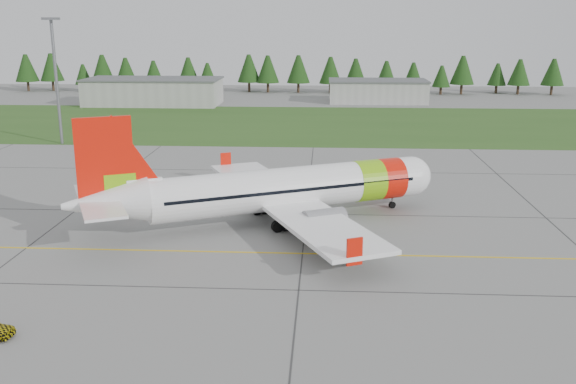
{
  "coord_description": "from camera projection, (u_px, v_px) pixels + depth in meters",
  "views": [
    {
      "loc": [
        11.78,
        -45.23,
        19.88
      ],
      "look_at": [
        8.33,
        14.7,
        3.81
      ],
      "focal_mm": 40.0,
      "sensor_mm": 36.0,
      "label": 1
    }
  ],
  "objects": [
    {
      "name": "taxi_guideline",
      "position": [
        190.0,
        251.0,
        57.12
      ],
      "size": [
        120.0,
        0.25,
        0.02
      ],
      "primitive_type": "cube",
      "color": "gold",
      "rests_on": "ground"
    },
    {
      "name": "aircraft",
      "position": [
        281.0,
        190.0,
        64.82
      ],
      "size": [
        36.37,
        34.51,
        11.67
      ],
      "rotation": [
        0.0,
        0.0,
        0.43
      ],
      "color": "white",
      "rests_on": "ground"
    },
    {
      "name": "treeline",
      "position": [
        284.0,
        75.0,
        181.21
      ],
      "size": [
        160.0,
        8.0,
        10.0
      ],
      "primitive_type": null,
      "color": "#1C3F14",
      "rests_on": "ground"
    },
    {
      "name": "ground",
      "position": [
        169.0,
        287.0,
        49.41
      ],
      "size": [
        320.0,
        320.0,
        0.0
      ],
      "primitive_type": "plane",
      "color": "gray",
      "rests_on": "ground"
    },
    {
      "name": "service_van",
      "position": [
        120.0,
        143.0,
        95.3
      ],
      "size": [
        1.62,
        1.54,
        4.56
      ],
      "primitive_type": "imported",
      "rotation": [
        0.0,
        0.0,
        -0.02
      ],
      "color": "white",
      "rests_on": "ground"
    },
    {
      "name": "grass_strip",
      "position": [
        266.0,
        123.0,
        128.49
      ],
      "size": [
        320.0,
        50.0,
        0.03
      ],
      "primitive_type": "cube",
      "color": "#30561E",
      "rests_on": "ground"
    },
    {
      "name": "hangar_east",
      "position": [
        378.0,
        92.0,
        161.15
      ],
      "size": [
        24.0,
        12.0,
        5.2
      ],
      "primitive_type": "cube",
      "color": "#A8A8A3",
      "rests_on": "ground"
    },
    {
      "name": "floodlight_mast",
      "position": [
        57.0,
        83.0,
        104.53
      ],
      "size": [
        0.5,
        0.5,
        20.0
      ],
      "primitive_type": "cylinder",
      "color": "slate",
      "rests_on": "ground"
    },
    {
      "name": "hangar_west",
      "position": [
        154.0,
        92.0,
        156.38
      ],
      "size": [
        32.0,
        14.0,
        6.0
      ],
      "primitive_type": "cube",
      "color": "#A8A8A3",
      "rests_on": "ground"
    }
  ]
}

